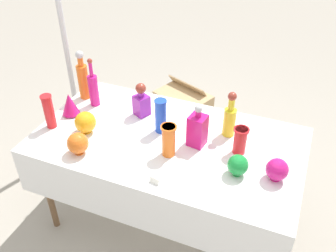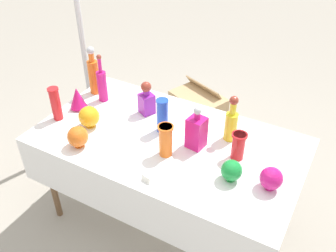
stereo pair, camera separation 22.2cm
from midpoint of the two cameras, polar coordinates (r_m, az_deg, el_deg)
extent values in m
plane|color=#A0998C|center=(2.88, 2.26, -14.00)|extent=(40.00, 40.00, 0.00)
cube|color=white|center=(2.36, 2.69, -2.35)|extent=(1.67, 0.92, 0.03)
cube|color=white|center=(2.17, -3.15, -12.19)|extent=(1.67, 0.01, 0.33)
cylinder|color=brown|center=(2.74, -15.18, -7.94)|extent=(0.04, 0.04, 0.73)
cylinder|color=brown|center=(3.15, -6.51, -0.08)|extent=(0.04, 0.04, 0.73)
cylinder|color=brown|center=(2.74, 20.08, -8.98)|extent=(0.04, 0.04, 0.73)
cylinder|color=yellow|center=(2.35, 12.23, -0.20)|extent=(0.08, 0.08, 0.19)
cylinder|color=yellow|center=(2.27, 12.65, 2.51)|extent=(0.04, 0.04, 0.08)
sphere|color=maroon|center=(2.24, 12.84, 3.71)|extent=(0.05, 0.05, 0.05)
cylinder|color=orange|center=(2.79, -8.99, 7.29)|extent=(0.08, 0.08, 0.25)
cylinder|color=orange|center=(2.71, -9.31, 10.27)|extent=(0.04, 0.04, 0.07)
sphere|color=#B2B2B7|center=(2.69, -9.41, 11.24)|extent=(0.06, 0.06, 0.06)
cylinder|color=#C61972|center=(2.69, -7.67, 5.93)|extent=(0.07, 0.07, 0.22)
cylinder|color=#C61972|center=(2.61, -7.96, 9.05)|extent=(0.02, 0.02, 0.10)
sphere|color=maroon|center=(2.58, -8.07, 10.29)|extent=(0.03, 0.03, 0.03)
cube|color=#C61972|center=(2.25, 7.17, -1.11)|extent=(0.11, 0.11, 0.20)
cylinder|color=#C61972|center=(2.18, 7.40, 1.45)|extent=(0.04, 0.04, 0.04)
sphere|color=#B2B2B7|center=(2.16, 7.47, 2.22)|extent=(0.05, 0.05, 0.05)
cube|color=purple|center=(2.55, -0.78, 3.32)|extent=(0.12, 0.12, 0.14)
cylinder|color=purple|center=(2.50, -0.80, 5.08)|extent=(0.04, 0.04, 0.04)
sphere|color=maroon|center=(2.48, -0.81, 5.90)|extent=(0.07, 0.07, 0.07)
cylinder|color=orange|center=(2.17, 2.56, -2.32)|extent=(0.08, 0.08, 0.20)
cylinder|color=orange|center=(2.11, 2.62, -0.28)|extent=(0.09, 0.09, 0.01)
cylinder|color=red|center=(2.54, -14.38, 3.21)|extent=(0.07, 0.07, 0.23)
cylinder|color=red|center=(2.48, -14.76, 5.36)|extent=(0.07, 0.07, 0.01)
cylinder|color=red|center=(2.22, 13.50, -3.10)|extent=(0.08, 0.08, 0.17)
cylinder|color=red|center=(2.17, 13.79, -1.46)|extent=(0.09, 0.09, 0.01)
cylinder|color=blue|center=(2.35, 1.83, 1.50)|extent=(0.07, 0.07, 0.23)
cylinder|color=blue|center=(2.29, 1.88, 3.76)|extent=(0.08, 0.08, 0.01)
cylinder|color=#C61972|center=(2.68, -11.09, 2.74)|extent=(0.07, 0.07, 0.01)
cone|color=#C61972|center=(2.64, -11.29, 4.21)|extent=(0.12, 0.12, 0.15)
cylinder|color=orange|center=(2.49, -9.27, -0.03)|extent=(0.06, 0.06, 0.01)
sphere|color=orange|center=(2.44, -9.43, 1.34)|extent=(0.14, 0.14, 0.14)
cylinder|color=#198C38|center=(2.12, 12.49, -7.98)|extent=(0.05, 0.05, 0.01)
sphere|color=#198C38|center=(2.08, 12.71, -6.73)|extent=(0.12, 0.12, 0.12)
cylinder|color=orange|center=(2.33, -10.74, -3.01)|extent=(0.06, 0.06, 0.01)
sphere|color=orange|center=(2.29, -10.93, -1.68)|extent=(0.13, 0.13, 0.13)
cylinder|color=#C61972|center=(2.13, 18.11, -8.99)|extent=(0.06, 0.06, 0.01)
sphere|color=#C61972|center=(2.09, 18.45, -7.69)|extent=(0.12, 0.12, 0.12)
cube|color=white|center=(2.05, -0.28, -8.27)|extent=(0.06, 0.03, 0.04)
cube|color=tan|center=(3.67, 6.26, 2.26)|extent=(0.59, 0.51, 0.35)
cube|color=tan|center=(3.64, 7.15, 5.87)|extent=(0.44, 0.23, 0.09)
cylinder|color=silver|center=(3.06, -11.48, 16.89)|extent=(0.04, 0.04, 2.47)
cylinder|color=#333338|center=(3.63, -9.22, -1.48)|extent=(0.18, 0.18, 0.04)
camera|label=1|loc=(0.11, -87.23, 2.03)|focal=40.00mm
camera|label=2|loc=(0.11, 92.77, -2.03)|focal=40.00mm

